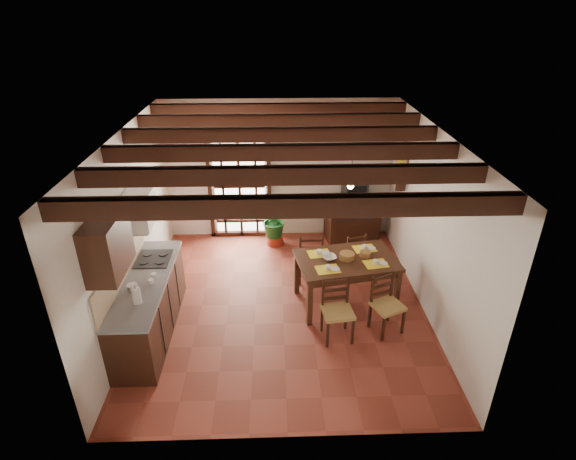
{
  "coord_description": "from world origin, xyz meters",
  "views": [
    {
      "loc": [
        -0.11,
        -5.95,
        4.42
      ],
      "look_at": [
        0.1,
        0.4,
        1.15
      ],
      "focal_mm": 28.0,
      "sensor_mm": 36.0,
      "label": 1
    }
  ],
  "objects_px": {
    "chair_far_right": "(351,261)",
    "sideboard": "(352,219)",
    "chair_near_right": "(386,314)",
    "chair_near_left": "(337,321)",
    "dining_table": "(346,265)",
    "potted_plant": "(275,218)",
    "kitchen_counter": "(149,305)",
    "chair_far_left": "(310,265)",
    "pendant_lamp": "(351,181)",
    "crt_tv": "(355,189)"
  },
  "relations": [
    {
      "from": "chair_near_right",
      "to": "chair_far_right",
      "type": "bearing_deg",
      "value": 75.77
    },
    {
      "from": "dining_table",
      "to": "chair_near_right",
      "type": "height_order",
      "value": "chair_near_right"
    },
    {
      "from": "dining_table",
      "to": "potted_plant",
      "type": "xyz_separation_m",
      "value": [
        -1.11,
        2.01,
        -0.15
      ]
    },
    {
      "from": "sideboard",
      "to": "potted_plant",
      "type": "relative_size",
      "value": 0.56
    },
    {
      "from": "chair_far_right",
      "to": "sideboard",
      "type": "xyz_separation_m",
      "value": [
        0.23,
        1.37,
        0.18
      ]
    },
    {
      "from": "potted_plant",
      "to": "chair_near_left",
      "type": "bearing_deg",
      "value": -73.01
    },
    {
      "from": "kitchen_counter",
      "to": "dining_table",
      "type": "bearing_deg",
      "value": 11.78
    },
    {
      "from": "dining_table",
      "to": "chair_far_right",
      "type": "xyz_separation_m",
      "value": [
        0.24,
        0.84,
        -0.45
      ]
    },
    {
      "from": "chair_near_left",
      "to": "sideboard",
      "type": "height_order",
      "value": "chair_near_left"
    },
    {
      "from": "chair_far_right",
      "to": "pendant_lamp",
      "type": "distance_m",
      "value": 1.97
    },
    {
      "from": "kitchen_counter",
      "to": "dining_table",
      "type": "height_order",
      "value": "kitchen_counter"
    },
    {
      "from": "kitchen_counter",
      "to": "chair_far_left",
      "type": "distance_m",
      "value": 2.78
    },
    {
      "from": "pendant_lamp",
      "to": "sideboard",
      "type": "bearing_deg",
      "value": 77.44
    },
    {
      "from": "dining_table",
      "to": "sideboard",
      "type": "relative_size",
      "value": 1.58
    },
    {
      "from": "kitchen_counter",
      "to": "sideboard",
      "type": "distance_m",
      "value": 4.44
    },
    {
      "from": "chair_near_left",
      "to": "crt_tv",
      "type": "xyz_separation_m",
      "value": [
        0.71,
        3.04,
        0.8
      ]
    },
    {
      "from": "potted_plant",
      "to": "kitchen_counter",
      "type": "bearing_deg",
      "value": -125.14
    },
    {
      "from": "chair_near_right",
      "to": "crt_tv",
      "type": "height_order",
      "value": "crt_tv"
    },
    {
      "from": "chair_far_left",
      "to": "sideboard",
      "type": "height_order",
      "value": "chair_far_left"
    },
    {
      "from": "chair_far_left",
      "to": "crt_tv",
      "type": "height_order",
      "value": "crt_tv"
    },
    {
      "from": "kitchen_counter",
      "to": "chair_near_left",
      "type": "xyz_separation_m",
      "value": [
        2.72,
        -0.22,
        -0.18
      ]
    },
    {
      "from": "chair_far_right",
      "to": "kitchen_counter",
      "type": "bearing_deg",
      "value": 6.64
    },
    {
      "from": "chair_near_left",
      "to": "chair_far_right",
      "type": "height_order",
      "value": "chair_near_left"
    },
    {
      "from": "potted_plant",
      "to": "chair_far_left",
      "type": "bearing_deg",
      "value": -65.7
    },
    {
      "from": "dining_table",
      "to": "kitchen_counter",
      "type": "bearing_deg",
      "value": -178.35
    },
    {
      "from": "chair_far_left",
      "to": "chair_far_right",
      "type": "height_order",
      "value": "chair_far_left"
    },
    {
      "from": "pendant_lamp",
      "to": "chair_near_right",
      "type": "bearing_deg",
      "value": -57.61
    },
    {
      "from": "kitchen_counter",
      "to": "chair_far_left",
      "type": "bearing_deg",
      "value": 28.33
    },
    {
      "from": "pendant_lamp",
      "to": "crt_tv",
      "type": "bearing_deg",
      "value": 77.41
    },
    {
      "from": "chair_far_right",
      "to": "crt_tv",
      "type": "xyz_separation_m",
      "value": [
        0.23,
        1.37,
        0.82
      ]
    },
    {
      "from": "pendant_lamp",
      "to": "chair_far_left",
      "type": "bearing_deg",
      "value": 130.58
    },
    {
      "from": "chair_near_left",
      "to": "chair_far_left",
      "type": "distance_m",
      "value": 1.56
    },
    {
      "from": "chair_near_left",
      "to": "chair_near_right",
      "type": "bearing_deg",
      "value": 2.21
    },
    {
      "from": "pendant_lamp",
      "to": "kitchen_counter",
      "type": "bearing_deg",
      "value": -166.37
    },
    {
      "from": "dining_table",
      "to": "potted_plant",
      "type": "height_order",
      "value": "potted_plant"
    },
    {
      "from": "chair_near_left",
      "to": "sideboard",
      "type": "bearing_deg",
      "value": 69.06
    },
    {
      "from": "chair_near_right",
      "to": "chair_near_left",
      "type": "bearing_deg",
      "value": 165.9
    },
    {
      "from": "crt_tv",
      "to": "chair_near_left",
      "type": "bearing_deg",
      "value": -107.85
    },
    {
      "from": "chair_far_left",
      "to": "sideboard",
      "type": "distance_m",
      "value": 1.81
    },
    {
      "from": "chair_near_left",
      "to": "pendant_lamp",
      "type": "relative_size",
      "value": 1.09
    },
    {
      "from": "crt_tv",
      "to": "chair_far_right",
      "type": "bearing_deg",
      "value": -104.32
    },
    {
      "from": "chair_near_right",
      "to": "potted_plant",
      "type": "bearing_deg",
      "value": 96.58
    },
    {
      "from": "potted_plant",
      "to": "sideboard",
      "type": "bearing_deg",
      "value": 7.02
    },
    {
      "from": "chair_far_right",
      "to": "sideboard",
      "type": "bearing_deg",
      "value": -117.33
    },
    {
      "from": "dining_table",
      "to": "chair_near_left",
      "type": "bearing_deg",
      "value": -115.99
    },
    {
      "from": "dining_table",
      "to": "sideboard",
      "type": "height_order",
      "value": "sideboard"
    },
    {
      "from": "chair_near_left",
      "to": "chair_far_left",
      "type": "bearing_deg",
      "value": 92.37
    },
    {
      "from": "dining_table",
      "to": "potted_plant",
      "type": "bearing_deg",
      "value": 108.67
    },
    {
      "from": "dining_table",
      "to": "chair_near_left",
      "type": "xyz_separation_m",
      "value": [
        -0.24,
        -0.83,
        -0.43
      ]
    },
    {
      "from": "chair_near_left",
      "to": "potted_plant",
      "type": "height_order",
      "value": "potted_plant"
    }
  ]
}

